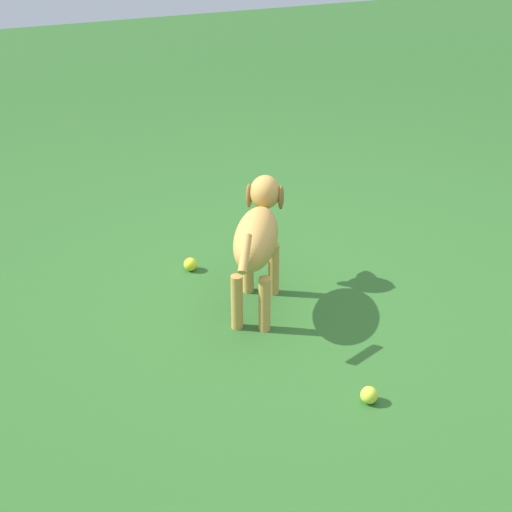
% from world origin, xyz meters
% --- Properties ---
extents(ground, '(14.00, 14.00, 0.00)m').
position_xyz_m(ground, '(0.00, 0.00, 0.00)').
color(ground, '#2D6026').
extents(dog, '(0.46, 0.69, 0.53)m').
position_xyz_m(dog, '(-0.17, 0.18, 0.35)').
color(dog, '#C69347').
rests_on(dog, ground).
extents(tennis_ball_0, '(0.07, 0.07, 0.07)m').
position_xyz_m(tennis_ball_0, '(-0.35, 0.60, 0.03)').
color(tennis_ball_0, yellow).
rests_on(tennis_ball_0, ground).
extents(tennis_ball_1, '(0.07, 0.07, 0.07)m').
position_xyz_m(tennis_ball_1, '(-0.06, -0.62, 0.03)').
color(tennis_ball_1, '#CCE438').
rests_on(tennis_ball_1, ground).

